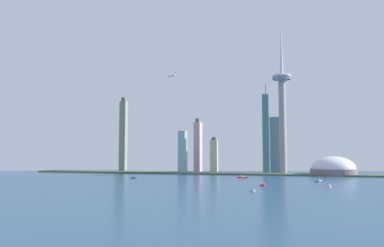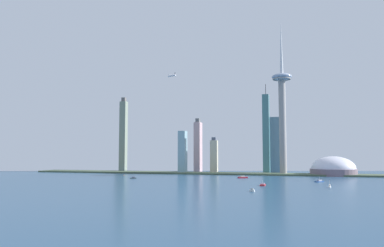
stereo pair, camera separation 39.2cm
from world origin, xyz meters
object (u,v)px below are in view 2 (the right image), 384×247
Objects in this scene: skyscraper_1 at (123,136)px; boat_4 at (133,178)px; boat_0 at (319,181)px; airplane at (172,76)px; boat_3 at (252,190)px; skyscraper_2 at (121,146)px; boat_5 at (330,187)px; skyscraper_3 at (214,156)px; boat_1 at (263,185)px; observation_tower at (282,101)px; stadium_dome at (333,170)px; skyscraper_5 at (183,152)px; skyscraper_4 at (198,146)px; boat_2 at (243,177)px; channel_buoy_0 at (124,175)px; skyscraper_6 at (274,145)px; skyscraper_0 at (266,134)px.

skyscraper_1 reaches higher than boat_4.
boat_0 is 411.94m from airplane.
skyscraper_2 is at bearing -22.77° from boat_3.
skyscraper_3 is at bearing 44.03° from boat_5.
skyscraper_2 is at bearing -133.83° from boat_1.
observation_tower reaches higher than boat_4.
stadium_dome is 407.36m from boat_4.
skyscraper_3 is (-254.51, 16.42, 26.71)m from stadium_dome.
skyscraper_3 is 206.64m from airplane.
skyscraper_2 is 7.52× the size of boat_0.
airplane is at bearing -129.85° from skyscraper_5.
skyscraper_2 is 5.76× the size of airplane.
skyscraper_3 is 72.58m from skyscraper_5.
boat_0 is at bearing -44.30° from skyscraper_4.
skyscraper_4 is 7.27× the size of boat_0.
skyscraper_1 is at bearing 61.85° from boat_5.
boat_3 is (50.60, -249.64, -0.08)m from boat_2.
boat_5 is at bearing -138.12° from boat_0.
skyscraper_4 reaches higher than boat_1.
observation_tower is 238.37m from skyscraper_4.
boat_4 is at bearing -59.82° from skyscraper_1.
channel_buoy_0 is at bearing -29.34° from boat_2.
boat_0 is (287.69, -189.23, -46.79)m from skyscraper_5.
skyscraper_2 is 13.86× the size of boat_5.
skyscraper_6 reaches higher than stadium_dome.
skyscraper_2 is 561.83m from boat_0.
boat_3 is at bearing -81.53° from boat_4.
airplane is at bearing -161.14° from skyscraper_0.
boat_3 is at bearing -106.56° from stadium_dome.
boat_2 is (-53.35, 159.42, 0.30)m from boat_1.
boat_2 reaches higher than boat_3.
channel_buoy_0 is (-387.55, 183.20, -0.42)m from boat_5.
skyscraper_6 reaches higher than boat_3.
skyscraper_3 is at bearing 82.37° from boat_0.
boat_1 is at bearing -65.67° from boat_3.
boat_2 is at bearing -3.29° from channel_buoy_0.
skyscraper_0 is 343.89m from boat_1.
boat_5 is at bearing -61.27° from boat_4.
skyscraper_4 is 6.97× the size of boat_2.
airplane reaches higher than skyscraper_4.
skyscraper_0 is 2.11× the size of skyscraper_5.
boat_0 is (-33.62, -199.65, -10.84)m from stadium_dome.
skyscraper_1 is at bearing -173.08° from skyscraper_6.
skyscraper_3 reaches higher than boat_4.
skyscraper_3 reaches higher than boat_2.
airplane is (12.46, 170.79, 219.01)m from boat_4.
observation_tower is 250.57m from airplane.
skyscraper_2 is at bearing 76.49° from boat_4.
boat_5 is at bearing -44.75° from skyscraper_5.
boat_2 is (156.04, -125.55, -46.50)m from skyscraper_5.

